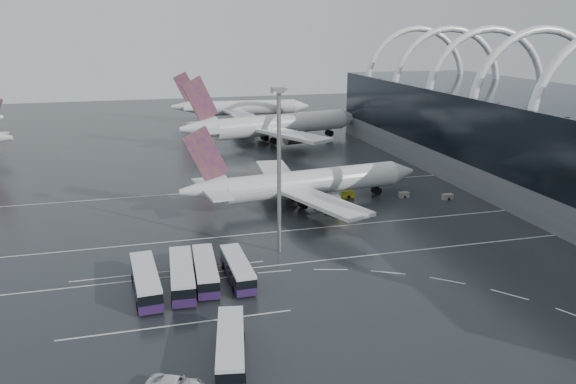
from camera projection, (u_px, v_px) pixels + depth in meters
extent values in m
plane|color=black|center=(325.00, 255.00, 88.25)|extent=(420.00, 420.00, 0.00)
cube|color=slate|center=(568.00, 178.00, 121.27)|extent=(42.00, 160.00, 6.00)
cube|color=black|center=(574.00, 133.00, 118.45)|extent=(42.00, 160.00, 14.00)
torus|color=white|center=(536.00, 105.00, 123.46)|extent=(33.80, 1.80, 33.80)
torus|color=white|center=(486.00, 95.00, 141.06)|extent=(33.80, 1.80, 33.80)
torus|color=white|center=(446.00, 87.00, 158.67)|extent=(33.80, 1.80, 33.80)
torus|color=white|center=(415.00, 81.00, 176.28)|extent=(33.80, 1.80, 33.80)
cube|color=beige|center=(329.00, 260.00, 86.40)|extent=(120.00, 0.25, 0.01)
cube|color=beige|center=(303.00, 229.00, 99.37)|extent=(120.00, 0.25, 0.01)
cube|color=beige|center=(268.00, 187.00, 125.32)|extent=(120.00, 0.25, 0.01)
cube|color=beige|center=(178.00, 325.00, 67.49)|extent=(28.00, 0.25, 0.01)
cube|color=beige|center=(170.00, 271.00, 82.31)|extent=(28.00, 0.25, 0.01)
cylinder|color=silver|center=(313.00, 182.00, 112.88)|extent=(37.13, 10.08, 5.11)
cone|color=silver|center=(402.00, 172.00, 120.70)|extent=(5.93, 5.78, 5.11)
cone|color=silver|center=(203.00, 190.00, 104.17)|extent=(9.42, 6.26, 5.11)
cube|color=#591B73|center=(206.00, 155.00, 102.65)|extent=(8.48, 1.68, 10.83)
cube|color=silver|center=(212.00, 189.00, 104.82)|extent=(6.09, 16.25, 0.44)
cube|color=silver|center=(322.00, 201.00, 101.99)|extent=(13.27, 22.80, 0.70)
cube|color=silver|center=(277.00, 173.00, 121.46)|extent=(7.74, 22.41, 0.70)
cylinder|color=slate|center=(327.00, 203.00, 106.15)|extent=(5.21, 3.63, 2.99)
cylinder|color=slate|center=(294.00, 183.00, 120.16)|extent=(5.21, 3.63, 2.99)
cube|color=black|center=(297.00, 200.00, 112.57)|extent=(11.24, 7.03, 1.94)
cylinder|color=silver|center=(282.00, 124.00, 173.50)|extent=(44.08, 16.75, 6.31)
cone|color=silver|center=(349.00, 118.00, 185.20)|extent=(7.86, 7.70, 6.31)
cone|color=silver|center=(198.00, 128.00, 160.48)|extent=(12.08, 8.76, 6.31)
cube|color=#591B73|center=(200.00, 100.00, 158.71)|extent=(10.32, 3.17, 13.37)
cube|color=silver|center=(205.00, 127.00, 161.49)|extent=(9.49, 20.18, 0.54)
cube|color=silver|center=(291.00, 135.00, 160.25)|extent=(18.77, 27.78, 0.87)
cube|color=silver|center=(250.00, 121.00, 183.07)|extent=(8.57, 27.44, 0.87)
cylinder|color=slate|center=(294.00, 138.00, 165.52)|extent=(6.70, 5.04, 3.70)
cylinder|color=slate|center=(265.00, 128.00, 181.95)|extent=(6.70, 5.04, 3.70)
cube|color=black|center=(269.00, 139.00, 172.71)|extent=(14.35, 9.92, 2.39)
cylinder|color=silver|center=(246.00, 108.00, 213.87)|extent=(37.35, 8.19, 5.53)
cone|color=silver|center=(301.00, 106.00, 217.71)|extent=(6.10, 5.93, 5.53)
cone|color=silver|center=(184.00, 107.00, 209.41)|extent=(9.90, 6.20, 5.53)
cube|color=#591B73|center=(186.00, 88.00, 207.59)|extent=(9.20, 1.23, 11.72)
cube|color=silver|center=(189.00, 107.00, 209.76)|extent=(5.52, 17.42, 0.48)
cube|color=silver|center=(240.00, 114.00, 202.12)|extent=(9.86, 24.51, 0.76)
cube|color=silver|center=(233.00, 105.00, 224.57)|extent=(13.03, 24.74, 0.76)
cylinder|color=slate|center=(247.00, 117.00, 206.26)|extent=(5.46, 3.61, 3.24)
cylinder|color=slate|center=(242.00, 111.00, 222.42)|extent=(5.46, 3.61, 3.24)
cube|color=black|center=(237.00, 118.00, 214.26)|extent=(11.85, 6.91, 2.10)
cube|color=#28133D|center=(146.00, 287.00, 75.24)|extent=(4.00, 13.88, 1.16)
cube|color=black|center=(146.00, 278.00, 74.88)|extent=(4.04, 13.61, 1.37)
cube|color=silver|center=(145.00, 272.00, 74.62)|extent=(4.00, 13.88, 0.47)
cylinder|color=black|center=(161.00, 302.00, 71.84)|extent=(0.44, 1.08, 1.05)
cylinder|color=black|center=(138.00, 306.00, 70.93)|extent=(0.44, 1.08, 1.05)
cylinder|color=black|center=(154.00, 275.00, 79.79)|extent=(0.44, 1.08, 1.05)
cylinder|color=black|center=(133.00, 278.00, 78.88)|extent=(0.44, 1.08, 1.05)
cube|color=#28133D|center=(182.00, 281.00, 76.98)|extent=(3.64, 13.79, 1.16)
cube|color=black|center=(182.00, 272.00, 76.62)|extent=(3.69, 13.52, 1.37)
cube|color=silver|center=(182.00, 266.00, 76.36)|extent=(3.64, 13.79, 0.47)
cylinder|color=black|center=(195.00, 297.00, 73.30)|extent=(0.41, 1.07, 1.05)
cylinder|color=black|center=(172.00, 299.00, 72.70)|extent=(0.41, 1.07, 1.05)
cylinder|color=black|center=(192.00, 270.00, 81.50)|extent=(0.41, 1.07, 1.05)
cylinder|color=black|center=(171.00, 272.00, 80.89)|extent=(0.41, 1.07, 1.05)
cube|color=#28133D|center=(206.00, 276.00, 78.70)|extent=(3.47, 13.02, 1.09)
cube|color=black|center=(205.00, 268.00, 78.36)|extent=(3.52, 12.76, 1.29)
cube|color=silver|center=(205.00, 262.00, 78.12)|extent=(3.47, 13.02, 0.45)
cylinder|color=black|center=(218.00, 290.00, 75.22)|extent=(0.39, 1.01, 0.99)
cylinder|color=black|center=(198.00, 292.00, 74.66)|extent=(0.39, 1.01, 0.99)
cylinder|color=black|center=(213.00, 266.00, 82.96)|extent=(0.39, 1.01, 0.99)
cylinder|color=black|center=(194.00, 267.00, 82.40)|extent=(0.39, 1.01, 0.99)
cube|color=#28133D|center=(238.00, 274.00, 79.35)|extent=(3.10, 12.49, 1.05)
cube|color=black|center=(237.00, 267.00, 79.03)|extent=(3.15, 12.24, 1.24)
cube|color=silver|center=(237.00, 261.00, 78.79)|extent=(3.10, 12.49, 0.43)
cylinder|color=black|center=(253.00, 287.00, 76.17)|extent=(0.36, 0.96, 0.96)
cylinder|color=black|center=(234.00, 290.00, 75.44)|extent=(0.36, 0.96, 0.96)
cylinder|color=black|center=(241.00, 264.00, 83.48)|extent=(0.36, 0.96, 0.96)
cylinder|color=black|center=(223.00, 267.00, 82.75)|extent=(0.36, 0.96, 0.96)
cube|color=#28133D|center=(231.00, 353.00, 60.01)|extent=(4.96, 13.02, 1.08)
cube|color=black|center=(231.00, 344.00, 59.67)|extent=(4.97, 12.78, 1.27)
cube|color=silver|center=(230.00, 337.00, 59.43)|extent=(4.96, 13.02, 0.44)
cylinder|color=black|center=(244.00, 379.00, 56.34)|extent=(0.50, 1.02, 0.98)
cylinder|color=black|center=(217.00, 380.00, 56.11)|extent=(0.50, 1.02, 0.98)
cylinder|color=black|center=(243.00, 336.00, 64.13)|extent=(0.50, 1.02, 0.98)
cylinder|color=black|center=(219.00, 337.00, 63.89)|extent=(0.50, 1.02, 0.98)
cylinder|color=gray|center=(279.00, 175.00, 85.93)|extent=(0.63, 0.63, 25.25)
cube|color=gray|center=(279.00, 90.00, 82.28)|extent=(1.98, 1.98, 0.72)
cube|color=white|center=(279.00, 92.00, 82.36)|extent=(1.80, 1.80, 0.36)
cube|color=slate|center=(404.00, 195.00, 117.77)|extent=(2.12, 1.25, 1.16)
cube|color=gold|center=(343.00, 214.00, 105.62)|extent=(2.13, 1.26, 1.16)
cube|color=slate|center=(448.00, 197.00, 116.45)|extent=(2.09, 1.23, 1.14)
cube|color=gold|center=(348.00, 194.00, 117.89)|extent=(2.47, 1.46, 1.35)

